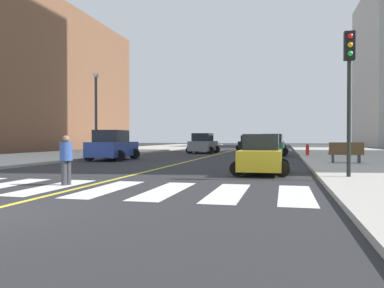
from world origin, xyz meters
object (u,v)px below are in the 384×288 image
(car_yellow_fourth, at_px, (261,155))
(park_bench, at_px, (346,153))
(fire_hydrant, at_px, (307,150))
(street_lamp, at_px, (96,106))
(car_silver_third, at_px, (277,143))
(car_gray_fifth, at_px, (203,144))
(car_green_second, at_px, (273,145))
(traffic_light_near_corner, at_px, (349,75))
(car_black_nearest, at_px, (248,143))
(car_blue_sixth, at_px, (112,146))
(pedestrian_crossing, at_px, (66,158))

(car_yellow_fourth, distance_m, park_bench, 7.46)
(fire_hydrant, relative_size, street_lamp, 0.14)
(car_silver_third, height_order, car_gray_fifth, car_gray_fifth)
(street_lamp, bearing_deg, park_bench, -16.37)
(car_green_second, bearing_deg, car_yellow_fourth, 92.54)
(park_bench, bearing_deg, street_lamp, 74.65)
(car_gray_fifth, height_order, traffic_light_near_corner, traffic_light_near_corner)
(car_black_nearest, xyz_separation_m, car_green_second, (3.34, -14.25, 0.01))
(car_black_nearest, relative_size, car_gray_fifth, 0.92)
(car_blue_sixth, xyz_separation_m, park_bench, (14.73, -2.12, -0.27))
(pedestrian_crossing, distance_m, street_lamp, 18.55)
(car_yellow_fourth, bearing_deg, park_bench, -124.46)
(park_bench, xyz_separation_m, fire_hydrant, (-1.50, 9.42, -0.11))
(car_black_nearest, relative_size, car_blue_sixth, 0.90)
(car_green_second, xyz_separation_m, car_blue_sixth, (-10.47, -9.37, 0.09))
(car_gray_fifth, height_order, fire_hydrant, car_gray_fifth)
(car_yellow_fourth, bearing_deg, car_gray_fifth, -72.21)
(car_green_second, relative_size, car_silver_third, 1.03)
(car_black_nearest, bearing_deg, park_bench, 108.63)
(park_bench, bearing_deg, car_blue_sixth, 82.82)
(car_black_nearest, relative_size, park_bench, 2.30)
(car_blue_sixth, xyz_separation_m, traffic_light_near_corner, (13.64, -10.31, 2.75))
(car_green_second, distance_m, car_silver_third, 23.65)
(car_silver_third, distance_m, car_blue_sixth, 34.63)
(car_green_second, distance_m, fire_hydrant, 3.46)
(car_black_nearest, xyz_separation_m, park_bench, (7.60, -25.74, -0.17))
(car_green_second, relative_size, car_yellow_fourth, 1.13)
(pedestrian_crossing, bearing_deg, car_yellow_fourth, -27.65)
(car_silver_third, bearing_deg, car_black_nearest, 67.99)
(car_silver_third, relative_size, car_gray_fifth, 0.91)
(car_black_nearest, height_order, pedestrian_crossing, car_black_nearest)
(car_green_second, bearing_deg, street_lamp, 28.20)
(car_black_nearest, relative_size, car_green_second, 0.98)
(car_gray_fifth, height_order, street_lamp, street_lamp)
(car_green_second, height_order, car_gray_fifth, car_gray_fifth)
(car_gray_fifth, distance_m, traffic_light_near_corner, 25.86)
(car_green_second, height_order, park_bench, car_green_second)
(car_blue_sixth, height_order, park_bench, car_blue_sixth)
(car_black_nearest, distance_m, car_silver_third, 9.97)
(street_lamp, bearing_deg, car_gray_fifth, 58.53)
(traffic_light_near_corner, distance_m, pedestrian_crossing, 10.00)
(car_gray_fifth, xyz_separation_m, car_blue_sixth, (-3.61, -13.36, 0.03))
(car_green_second, bearing_deg, car_black_nearest, -74.32)
(traffic_light_near_corner, bearing_deg, car_yellow_fourth, -33.14)
(car_yellow_fourth, xyz_separation_m, car_gray_fifth, (-6.88, 21.62, 0.15))
(car_silver_third, bearing_deg, park_bench, 94.33)
(pedestrian_crossing, bearing_deg, fire_hydrant, -2.90)
(car_gray_fifth, distance_m, car_blue_sixth, 13.84)
(car_yellow_fourth, bearing_deg, car_silver_third, -89.78)
(car_green_second, relative_size, car_blue_sixth, 0.92)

